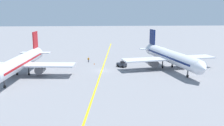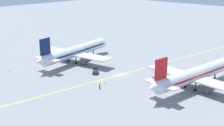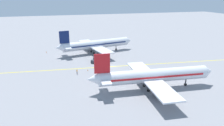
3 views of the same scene
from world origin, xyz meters
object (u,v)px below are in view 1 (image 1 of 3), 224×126
airplane_adjacent_stand (20,63)px  baggage_tug_dark (122,64)px  airplane_at_gate (170,57)px  traffic_cone_mid_apron (171,56)px  ground_crew_worker (88,60)px  traffic_cone_near_nose (94,64)px

airplane_adjacent_stand → baggage_tug_dark: bearing=-160.4°
airplane_at_gate → traffic_cone_mid_apron: airplane_at_gate is taller
traffic_cone_mid_apron → airplane_adjacent_stand: bearing=29.4°
airplane_adjacent_stand → ground_crew_worker: size_ratio=21.16×
traffic_cone_near_nose → airplane_adjacent_stand: bearing=36.3°
ground_crew_worker → airplane_adjacent_stand: bearing=46.1°
airplane_adjacent_stand → traffic_cone_mid_apron: airplane_adjacent_stand is taller
baggage_tug_dark → traffic_cone_near_nose: baggage_tug_dark is taller
airplane_at_gate → airplane_adjacent_stand: bearing=8.6°
traffic_cone_mid_apron → baggage_tug_dark: bearing=40.2°
airplane_at_gate → traffic_cone_near_nose: bearing=-19.2°
ground_crew_worker → baggage_tug_dark: bearing=142.1°
airplane_adjacent_stand → baggage_tug_dark: size_ratio=11.16×
ground_crew_worker → traffic_cone_mid_apron: 32.05m
airplane_at_gate → baggage_tug_dark: 14.53m
ground_crew_worker → traffic_cone_mid_apron: bearing=-163.4°
airplane_adjacent_stand → airplane_at_gate: bearing=-171.4°
ground_crew_worker → traffic_cone_near_nose: bearing=116.8°
baggage_tug_dark → traffic_cone_mid_apron: bearing=-139.8°
traffic_cone_near_nose → ground_crew_worker: bearing=-63.2°
traffic_cone_near_nose → traffic_cone_mid_apron: size_ratio=1.00×
airplane_at_gate → baggage_tug_dark: (13.81, -3.55, -2.81)m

